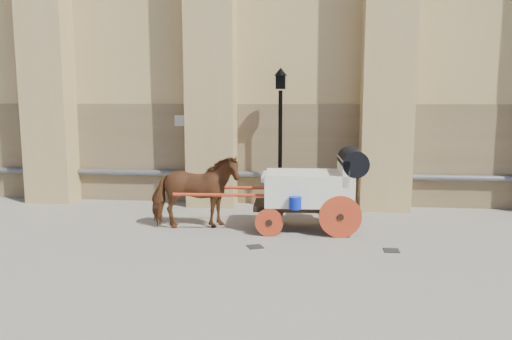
# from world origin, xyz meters

# --- Properties ---
(ground) EXTENTS (90.00, 90.00, 0.00)m
(ground) POSITION_xyz_m (0.00, 0.00, 0.00)
(ground) COLOR gray
(ground) RESTS_ON ground
(horse) EXTENTS (2.29, 1.39, 1.80)m
(horse) POSITION_xyz_m (-0.88, 0.90, 0.90)
(horse) COLOR brown
(horse) RESTS_ON ground
(carriage) EXTENTS (4.58, 1.67, 1.98)m
(carriage) POSITION_xyz_m (2.03, 1.08, 1.07)
(carriage) COLOR black
(carriage) RESTS_ON ground
(street_lamp) EXTENTS (0.38, 0.38, 4.01)m
(street_lamp) POSITION_xyz_m (1.04, 3.29, 2.15)
(street_lamp) COLOR black
(street_lamp) RESTS_ON ground
(drain_grate_near) EXTENTS (0.42, 0.42, 0.01)m
(drain_grate_near) POSITION_xyz_m (0.76, -0.51, 0.01)
(drain_grate_near) COLOR black
(drain_grate_near) RESTS_ON ground
(drain_grate_far) EXTENTS (0.32, 0.32, 0.01)m
(drain_grate_far) POSITION_xyz_m (3.63, -0.45, 0.01)
(drain_grate_far) COLOR black
(drain_grate_far) RESTS_ON ground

